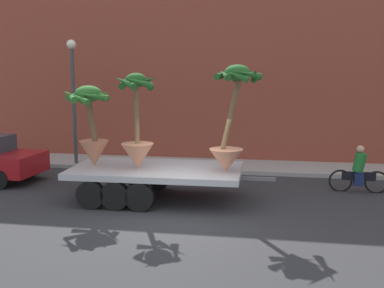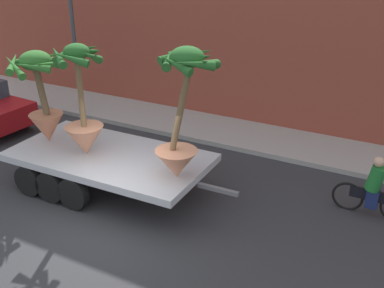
{
  "view_description": "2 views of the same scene",
  "coord_description": "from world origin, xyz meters",
  "px_view_note": "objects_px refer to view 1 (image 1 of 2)",
  "views": [
    {
      "loc": [
        2.21,
        -11.56,
        3.92
      ],
      "look_at": [
        -0.01,
        1.85,
        1.64
      ],
      "focal_mm": 42.77,
      "sensor_mm": 36.0,
      "label": 1
    },
    {
      "loc": [
        5.88,
        -7.11,
        6.12
      ],
      "look_at": [
        1.39,
        1.34,
        1.8
      ],
      "focal_mm": 44.34,
      "sensor_mm": 36.0,
      "label": 2
    }
  ],
  "objects_px": {
    "potted_palm_front": "(91,125)",
    "potted_palm_middle": "(137,132)",
    "flatbed_trailer": "(149,174)",
    "potted_palm_rear": "(231,124)",
    "cyclist": "(359,172)",
    "street_lamp": "(73,86)"
  },
  "relations": [
    {
      "from": "potted_palm_front",
      "to": "potted_palm_middle",
      "type": "bearing_deg",
      "value": -6.06
    },
    {
      "from": "flatbed_trailer",
      "to": "potted_palm_rear",
      "type": "height_order",
      "value": "potted_palm_rear"
    },
    {
      "from": "potted_palm_middle",
      "to": "cyclist",
      "type": "distance_m",
      "value": 7.1
    },
    {
      "from": "potted_palm_middle",
      "to": "street_lamp",
      "type": "bearing_deg",
      "value": 132.17
    },
    {
      "from": "potted_palm_middle",
      "to": "flatbed_trailer",
      "type": "bearing_deg",
      "value": 44.75
    },
    {
      "from": "cyclist",
      "to": "potted_palm_rear",
      "type": "bearing_deg",
      "value": -152.27
    },
    {
      "from": "potted_palm_middle",
      "to": "potted_palm_front",
      "type": "xyz_separation_m",
      "value": [
        -1.47,
        0.16,
        0.15
      ]
    },
    {
      "from": "potted_palm_middle",
      "to": "street_lamp",
      "type": "relative_size",
      "value": 0.58
    },
    {
      "from": "flatbed_trailer",
      "to": "street_lamp",
      "type": "relative_size",
      "value": 1.25
    },
    {
      "from": "cyclist",
      "to": "street_lamp",
      "type": "bearing_deg",
      "value": 168.77
    },
    {
      "from": "street_lamp",
      "to": "potted_palm_rear",
      "type": "bearing_deg",
      "value": -32.49
    },
    {
      "from": "potted_palm_middle",
      "to": "potted_palm_front",
      "type": "bearing_deg",
      "value": 173.94
    },
    {
      "from": "potted_palm_front",
      "to": "flatbed_trailer",
      "type": "bearing_deg",
      "value": 3.53
    },
    {
      "from": "potted_palm_front",
      "to": "cyclist",
      "type": "distance_m",
      "value": 8.49
    },
    {
      "from": "flatbed_trailer",
      "to": "cyclist",
      "type": "bearing_deg",
      "value": 15.89
    },
    {
      "from": "flatbed_trailer",
      "to": "potted_palm_front",
      "type": "height_order",
      "value": "potted_palm_front"
    },
    {
      "from": "flatbed_trailer",
      "to": "potted_palm_rear",
      "type": "bearing_deg",
      "value": -5.69
    },
    {
      "from": "cyclist",
      "to": "street_lamp",
      "type": "relative_size",
      "value": 0.38
    },
    {
      "from": "potted_palm_front",
      "to": "street_lamp",
      "type": "distance_m",
      "value": 4.7
    },
    {
      "from": "street_lamp",
      "to": "potted_palm_middle",
      "type": "bearing_deg",
      "value": -47.83
    },
    {
      "from": "flatbed_trailer",
      "to": "potted_palm_middle",
      "type": "distance_m",
      "value": 1.38
    },
    {
      "from": "potted_palm_front",
      "to": "potted_palm_rear",
      "type": "bearing_deg",
      "value": -1.88
    }
  ]
}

